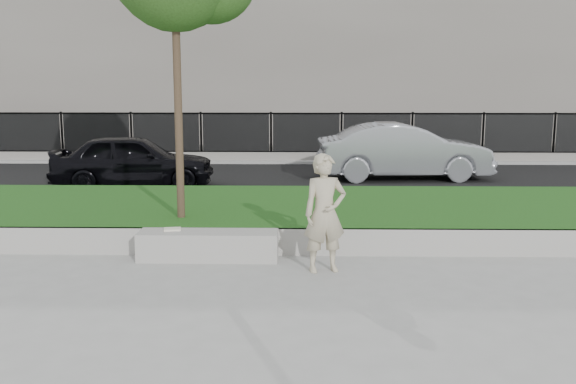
{
  "coord_description": "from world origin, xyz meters",
  "views": [
    {
      "loc": [
        0.35,
        -8.06,
        2.48
      ],
      "look_at": [
        0.15,
        1.2,
        0.91
      ],
      "focal_mm": 40.0,
      "sensor_mm": 36.0,
      "label": 1
    }
  ],
  "objects_px": {
    "stone_bench": "(208,245)",
    "man": "(325,213)",
    "book": "(172,229)",
    "car_dark": "(133,161)",
    "car_silver": "(404,151)"
  },
  "relations": [
    {
      "from": "stone_bench",
      "to": "car_dark",
      "type": "bearing_deg",
      "value": 113.39
    },
    {
      "from": "car_dark",
      "to": "man",
      "type": "bearing_deg",
      "value": -154.03
    },
    {
      "from": "man",
      "to": "stone_bench",
      "type": "bearing_deg",
      "value": 146.54
    },
    {
      "from": "book",
      "to": "car_dark",
      "type": "xyz_separation_m",
      "value": [
        -2.14,
        6.08,
        0.26
      ]
    },
    {
      "from": "book",
      "to": "stone_bench",
      "type": "bearing_deg",
      "value": -18.85
    },
    {
      "from": "man",
      "to": "car_silver",
      "type": "height_order",
      "value": "man"
    },
    {
      "from": "car_dark",
      "to": "car_silver",
      "type": "height_order",
      "value": "car_silver"
    },
    {
      "from": "man",
      "to": "book",
      "type": "xyz_separation_m",
      "value": [
        -2.16,
        0.63,
        -0.37
      ]
    },
    {
      "from": "man",
      "to": "car_silver",
      "type": "xyz_separation_m",
      "value": [
        2.33,
        8.2,
        -0.03
      ]
    },
    {
      "from": "book",
      "to": "car_dark",
      "type": "distance_m",
      "value": 6.45
    },
    {
      "from": "stone_bench",
      "to": "man",
      "type": "height_order",
      "value": "man"
    },
    {
      "from": "stone_bench",
      "to": "car_silver",
      "type": "xyz_separation_m",
      "value": [
        3.96,
        7.65,
        0.56
      ]
    },
    {
      "from": "stone_bench",
      "to": "book",
      "type": "distance_m",
      "value": 0.57
    },
    {
      "from": "book",
      "to": "car_silver",
      "type": "bearing_deg",
      "value": 49.11
    },
    {
      "from": "car_silver",
      "to": "car_dark",
      "type": "bearing_deg",
      "value": 99.08
    }
  ]
}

